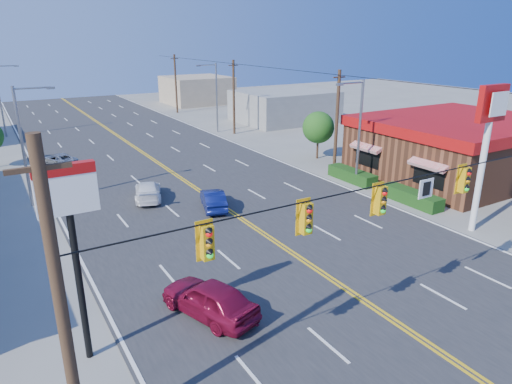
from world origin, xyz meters
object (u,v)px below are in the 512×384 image
kfc (456,147)px  car_blue (213,200)px  car_silver (59,160)px  car_magenta (209,300)px  car_white (148,191)px  signal_span (400,209)px  pizza_hut_sign (71,224)px  kfc_pylon (488,130)px

kfc → car_blue: bearing=171.7°
car_blue → car_silver: (-7.09, 16.51, -0.08)m
car_magenta → car_white: 15.18m
signal_span → car_white: (-3.71, 19.04, -4.26)m
signal_span → car_white: size_ratio=5.66×
signal_span → pizza_hut_sign: signal_span is taller
pizza_hut_sign → car_white: 17.27m
kfc → pizza_hut_sign: size_ratio=2.38×
signal_span → kfc_pylon: bearing=19.8°
kfc_pylon → car_silver: 33.78m
signal_span → pizza_hut_sign: (-10.88, 4.00, 0.30)m
car_white → car_silver: 13.11m
kfc → car_blue: (-20.60, 3.01, -1.74)m
pizza_hut_sign → car_white: pizza_hut_sign is taller
car_blue → car_magenta: bearing=80.7°
signal_span → car_magenta: 8.37m
kfc → car_magenta: kfc is taller
kfc → car_magenta: 27.31m
pizza_hut_sign → car_white: bearing=64.5°
kfc → pizza_hut_sign: (-30.90, -8.00, 2.80)m
signal_span → pizza_hut_sign: size_ratio=3.55×
car_magenta → car_blue: car_magenta is taller
car_silver → kfc_pylon: bearing=104.0°
car_blue → car_white: size_ratio=0.90×
signal_span → car_white: signal_span is taller
car_magenta → pizza_hut_sign: bearing=-18.3°
car_blue → pizza_hut_sign: bearing=64.2°
signal_span → kfc_pylon: (11.12, 4.00, 1.16)m
pizza_hut_sign → car_blue: bearing=46.9°
signal_span → car_blue: 15.61m
signal_span → kfc_pylon: size_ratio=2.86×
signal_span → pizza_hut_sign: bearing=159.8°
car_white → kfc: bearing=-178.4°
pizza_hut_sign → car_white: size_ratio=1.59×
car_magenta → car_silver: (-1.61, 27.48, -0.21)m
car_silver → car_magenta: bearing=73.0°
car_white → car_blue: bearing=146.0°
car_white → car_silver: car_white is taller
kfc_pylon → kfc: bearing=42.0°
signal_span → pizza_hut_sign: 11.60m
kfc → car_magenta: size_ratio=3.64×
kfc → kfc_pylon: kfc_pylon is taller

